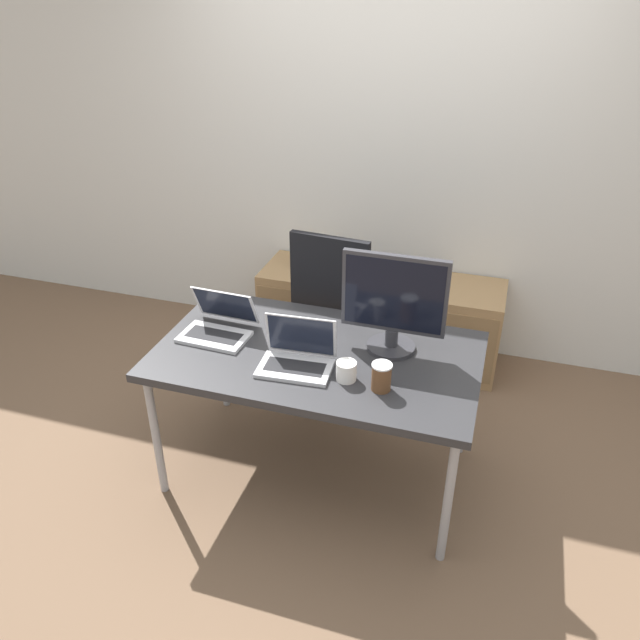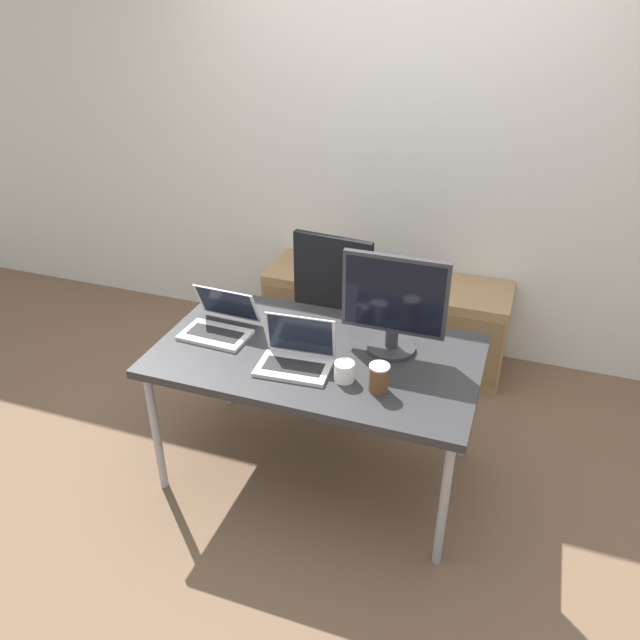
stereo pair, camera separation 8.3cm
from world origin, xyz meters
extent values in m
plane|color=brown|center=(0.00, 0.00, 0.00)|extent=(14.00, 14.00, 0.00)
cube|color=silver|center=(0.00, 1.46, 1.30)|extent=(10.00, 0.05, 2.60)
cube|color=#28282B|center=(0.00, 0.00, 0.71)|extent=(1.50, 0.86, 0.04)
cylinder|color=#99999E|center=(-0.69, -0.37, 0.34)|extent=(0.04, 0.04, 0.69)
cylinder|color=#99999E|center=(0.69, -0.37, 0.34)|extent=(0.04, 0.04, 0.69)
cylinder|color=#99999E|center=(-0.69, 0.37, 0.34)|extent=(0.04, 0.04, 0.69)
cylinder|color=#99999E|center=(0.69, 0.37, 0.34)|extent=(0.04, 0.04, 0.69)
cylinder|color=#232326|center=(-0.08, 0.80, 0.02)|extent=(0.56, 0.56, 0.04)
cylinder|color=gray|center=(-0.08, 0.80, 0.24)|extent=(0.05, 0.05, 0.41)
cube|color=black|center=(-0.08, 0.80, 0.45)|extent=(0.52, 0.52, 0.07)
cube|color=black|center=(-0.11, 0.55, 0.78)|extent=(0.44, 0.08, 0.60)
cube|color=#99754C|center=(-0.53, 1.20, 0.28)|extent=(0.41, 0.46, 0.56)
cube|color=olive|center=(-0.53, 0.97, 0.28)|extent=(0.38, 0.01, 0.45)
cube|color=#99754C|center=(0.62, 1.20, 0.28)|extent=(0.41, 0.46, 0.56)
cube|color=olive|center=(0.62, 0.97, 0.28)|extent=(0.38, 0.01, 0.45)
cylinder|color=silver|center=(-0.53, 1.20, 0.66)|extent=(0.07, 0.07, 0.20)
cylinder|color=#3359B2|center=(-0.53, 1.20, 0.77)|extent=(0.03, 0.03, 0.02)
cube|color=silver|center=(-0.51, -0.03, 0.74)|extent=(0.33, 0.22, 0.02)
cube|color=black|center=(-0.51, -0.03, 0.75)|extent=(0.27, 0.12, 0.00)
cube|color=silver|center=(-0.51, 0.11, 0.84)|extent=(0.33, 0.10, 0.19)
cube|color=black|center=(-0.51, 0.10, 0.84)|extent=(0.30, 0.09, 0.17)
cube|color=silver|center=(-0.05, -0.17, 0.74)|extent=(0.34, 0.23, 0.02)
cube|color=black|center=(-0.05, -0.17, 0.75)|extent=(0.27, 0.13, 0.00)
cube|color=silver|center=(-0.06, -0.06, 0.85)|extent=(0.33, 0.06, 0.20)
cube|color=black|center=(-0.06, -0.07, 0.85)|extent=(0.30, 0.05, 0.18)
cylinder|color=#2D2D33|center=(0.32, 0.14, 0.74)|extent=(0.23, 0.23, 0.02)
cylinder|color=#2D2D33|center=(0.32, 0.14, 0.79)|extent=(0.06, 0.06, 0.08)
cube|color=#2D2D33|center=(0.32, 0.14, 1.02)|extent=(0.48, 0.03, 0.37)
cube|color=black|center=(0.32, 0.12, 1.02)|extent=(0.45, 0.00, 0.34)
cylinder|color=white|center=(0.19, -0.17, 0.77)|extent=(0.09, 0.09, 0.09)
cylinder|color=brown|center=(0.35, -0.19, 0.79)|extent=(0.08, 0.08, 0.12)
cylinder|color=white|center=(0.35, -0.19, 0.85)|extent=(0.09, 0.09, 0.01)
camera|label=1|loc=(0.75, -2.33, 2.30)|focal=35.00mm
camera|label=2|loc=(0.83, -2.30, 2.30)|focal=35.00mm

